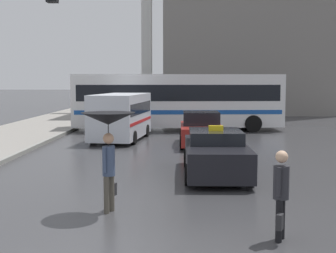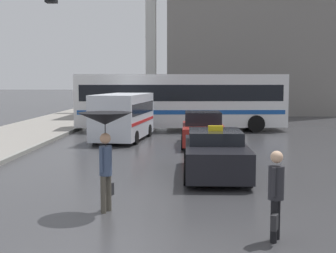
{
  "view_description": "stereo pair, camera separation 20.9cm",
  "coord_description": "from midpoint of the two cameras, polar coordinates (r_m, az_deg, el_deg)",
  "views": [
    {
      "loc": [
        1.0,
        -6.72,
        2.87
      ],
      "look_at": [
        0.63,
        8.38,
        1.4
      ],
      "focal_mm": 50.0,
      "sensor_mm": 36.0,
      "label": 1
    },
    {
      "loc": [
        1.21,
        -6.72,
        2.87
      ],
      "look_at": [
        0.63,
        8.38,
        1.4
      ],
      "focal_mm": 50.0,
      "sensor_mm": 36.0,
      "label": 2
    }
  ],
  "objects": [
    {
      "name": "ambulance_van",
      "position": [
        22.9,
        -5.99,
        1.47
      ],
      "size": [
        2.59,
        5.37,
        2.24
      ],
      "rotation": [
        0.0,
        0.0,
        3.02
      ],
      "color": "silver",
      "rests_on": "ground_plane"
    },
    {
      "name": "pedestrian_man",
      "position": [
        8.64,
        12.93,
        -7.59
      ],
      "size": [
        0.38,
        0.57,
        1.64
      ],
      "rotation": [
        0.0,
        0.0,
        -2.01
      ],
      "color": "black",
      "rests_on": "ground_plane"
    },
    {
      "name": "city_bus",
      "position": [
        27.26,
        0.96,
        3.32
      ],
      "size": [
        12.12,
        3.25,
        3.25
      ],
      "rotation": [
        0.0,
        0.0,
        -1.51
      ],
      "color": "silver",
      "rests_on": "ground_plane"
    },
    {
      "name": "taxi",
      "position": [
        14.34,
        5.4,
        -3.34
      ],
      "size": [
        1.91,
        4.45,
        1.53
      ],
      "rotation": [
        0.0,
        0.0,
        3.14
      ],
      "color": "black",
      "rests_on": "ground_plane"
    },
    {
      "name": "pedestrian_with_umbrella",
      "position": [
        10.19,
        -7.87,
        -0.29
      ],
      "size": [
        1.18,
        1.18,
        2.2
      ],
      "rotation": [
        0.0,
        0.0,
        1.18
      ],
      "color": "#4C473D",
      "rests_on": "ground_plane"
    },
    {
      "name": "sedan_red",
      "position": [
        20.95,
        3.77,
        -0.44
      ],
      "size": [
        1.91,
        4.17,
        1.5
      ],
      "rotation": [
        0.0,
        0.0,
        3.14
      ],
      "color": "maroon",
      "rests_on": "ground_plane"
    },
    {
      "name": "monument_cross",
      "position": [
        42.79,
        -2.77,
        14.6
      ],
      "size": [
        7.44,
        0.9,
        16.92
      ],
      "color": "white",
      "rests_on": "ground_plane"
    }
  ]
}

